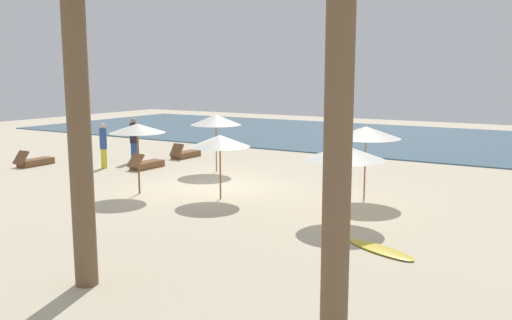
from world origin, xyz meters
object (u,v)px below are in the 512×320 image
object	(u,v)px
person_0	(134,140)
lounger_0	(185,154)
umbrella_2	(366,132)
lounger_1	(146,164)
umbrella_4	(137,128)
lounger_2	(34,162)
umbrella_0	(345,153)
person_1	(103,145)
umbrella_1	(216,120)
umbrella_3	(220,141)
surfboard	(380,249)

from	to	relation	value
person_0	lounger_0	bearing A→B (deg)	60.17
umbrella_2	lounger_1	distance (m)	9.91
umbrella_4	lounger_2	size ratio (longest dim) A/B	1.37
umbrella_0	umbrella_4	xyz separation A→B (m)	(-7.02, -0.34, 0.30)
person_1	umbrella_1	bearing A→B (deg)	21.59
person_1	lounger_0	bearing A→B (deg)	74.04
umbrella_0	umbrella_1	bearing A→B (deg)	149.15
umbrella_0	umbrella_1	xyz separation A→B (m)	(-7.17, 4.28, 0.24)
lounger_0	person_0	distance (m)	2.56
umbrella_1	person_1	world-z (taller)	umbrella_1
umbrella_4	person_1	distance (m)	5.57
umbrella_1	person_0	xyz separation A→B (m)	(-4.55, 0.10, -1.10)
umbrella_2	person_0	world-z (taller)	umbrella_2
lounger_2	person_1	xyz separation A→B (m)	(3.05, 1.09, 0.81)
person_0	person_1	xyz separation A→B (m)	(0.07, -1.87, -0.02)
umbrella_0	umbrella_3	distance (m)	4.32
surfboard	umbrella_4	bearing A→B (deg)	169.75
lounger_0	person_0	world-z (taller)	person_0
umbrella_0	lounger_2	size ratio (longest dim) A/B	1.27
lounger_0	umbrella_2	bearing A→B (deg)	-20.17
lounger_1	lounger_0	bearing A→B (deg)	97.46
lounger_2	umbrella_3	bearing A→B (deg)	-5.45
umbrella_3	umbrella_4	size ratio (longest dim) A/B	0.88
person_0	person_1	world-z (taller)	person_0
umbrella_0	lounger_2	bearing A→B (deg)	174.48
umbrella_1	umbrella_2	world-z (taller)	umbrella_1
umbrella_2	surfboard	distance (m)	5.52
surfboard	umbrella_0	bearing A→B (deg)	130.96
umbrella_4	person_0	distance (m)	6.76
umbrella_2	umbrella_3	distance (m)	4.55
umbrella_4	surfboard	world-z (taller)	umbrella_4
umbrella_0	person_0	xyz separation A→B (m)	(-11.72, 4.38, -0.86)
umbrella_3	surfboard	distance (m)	6.65
umbrella_1	person_1	bearing A→B (deg)	-158.41
person_1	surfboard	bearing A→B (deg)	-18.37
umbrella_4	person_1	bearing A→B (deg)	148.40
lounger_1	person_0	xyz separation A→B (m)	(-1.61, 1.00, 0.83)
umbrella_1	umbrella_3	bearing A→B (deg)	-53.32
person_0	person_1	size ratio (longest dim) A/B	1.04
person_0	umbrella_1	bearing A→B (deg)	-1.21
umbrella_2	lounger_0	size ratio (longest dim) A/B	1.38
umbrella_3	person_0	bearing A→B (deg)	151.97
person_0	person_1	bearing A→B (deg)	-87.87
lounger_1	person_1	distance (m)	1.95
lounger_0	lounger_2	size ratio (longest dim) A/B	0.99
umbrella_4	person_0	size ratio (longest dim) A/B	1.19
lounger_1	person_1	xyz separation A→B (m)	(-1.54, -0.86, 0.81)
lounger_0	surfboard	bearing A→B (deg)	-34.58
umbrella_1	umbrella_4	world-z (taller)	umbrella_4
umbrella_3	person_1	world-z (taller)	umbrella_3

